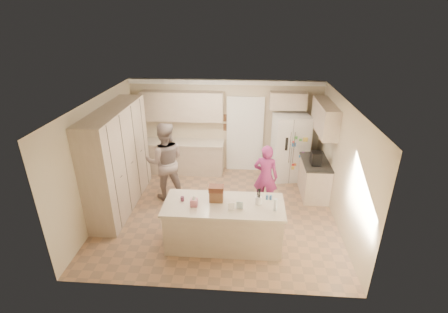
# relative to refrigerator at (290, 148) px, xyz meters

# --- Properties ---
(floor) EXTENTS (5.20, 4.60, 0.02)m
(floor) POSITION_rel_refrigerator_xyz_m (-1.76, -1.83, -0.91)
(floor) COLOR #997454
(floor) RESTS_ON ground
(ceiling) EXTENTS (5.20, 4.60, 0.02)m
(ceiling) POSITION_rel_refrigerator_xyz_m (-1.76, -1.83, 1.71)
(ceiling) COLOR white
(ceiling) RESTS_ON wall_back
(wall_back) EXTENTS (5.20, 0.02, 2.60)m
(wall_back) POSITION_rel_refrigerator_xyz_m (-1.76, 0.48, 0.40)
(wall_back) COLOR beige
(wall_back) RESTS_ON ground
(wall_front) EXTENTS (5.20, 0.02, 2.60)m
(wall_front) POSITION_rel_refrigerator_xyz_m (-1.76, -4.14, 0.40)
(wall_front) COLOR beige
(wall_front) RESTS_ON ground
(wall_left) EXTENTS (0.02, 4.60, 2.60)m
(wall_left) POSITION_rel_refrigerator_xyz_m (-4.37, -1.83, 0.40)
(wall_left) COLOR beige
(wall_left) RESTS_ON ground
(wall_right) EXTENTS (0.02, 4.60, 2.60)m
(wall_right) POSITION_rel_refrigerator_xyz_m (0.85, -1.83, 0.40)
(wall_right) COLOR beige
(wall_right) RESTS_ON ground
(crown_back) EXTENTS (5.20, 0.08, 0.12)m
(crown_back) POSITION_rel_refrigerator_xyz_m (-1.76, 0.43, 1.63)
(crown_back) COLOR white
(crown_back) RESTS_ON wall_back
(pantry_bank) EXTENTS (0.60, 2.60, 2.35)m
(pantry_bank) POSITION_rel_refrigerator_xyz_m (-4.06, -1.63, 0.28)
(pantry_bank) COLOR beige
(pantry_bank) RESTS_ON floor
(back_base_cab) EXTENTS (2.20, 0.60, 0.88)m
(back_base_cab) POSITION_rel_refrigerator_xyz_m (-2.91, 0.17, -0.46)
(back_base_cab) COLOR beige
(back_base_cab) RESTS_ON floor
(back_countertop) EXTENTS (2.24, 0.63, 0.04)m
(back_countertop) POSITION_rel_refrigerator_xyz_m (-2.91, 0.16, 0.00)
(back_countertop) COLOR beige
(back_countertop) RESTS_ON back_base_cab
(back_upper_cab) EXTENTS (2.20, 0.35, 0.80)m
(back_upper_cab) POSITION_rel_refrigerator_xyz_m (-2.91, 0.30, 1.00)
(back_upper_cab) COLOR beige
(back_upper_cab) RESTS_ON wall_back
(doorway_opening) EXTENTS (0.90, 0.06, 2.10)m
(doorway_opening) POSITION_rel_refrigerator_xyz_m (-1.21, 0.45, 0.15)
(doorway_opening) COLOR black
(doorway_opening) RESTS_ON floor
(doorway_casing) EXTENTS (1.02, 0.03, 2.22)m
(doorway_casing) POSITION_rel_refrigerator_xyz_m (-1.21, 0.42, 0.15)
(doorway_casing) COLOR white
(doorway_casing) RESTS_ON floor
(wall_frame_upper) EXTENTS (0.15, 0.02, 0.20)m
(wall_frame_upper) POSITION_rel_refrigerator_xyz_m (-1.74, 0.44, 0.65)
(wall_frame_upper) COLOR brown
(wall_frame_upper) RESTS_ON wall_back
(wall_frame_lower) EXTENTS (0.15, 0.02, 0.20)m
(wall_frame_lower) POSITION_rel_refrigerator_xyz_m (-1.74, 0.44, 0.38)
(wall_frame_lower) COLOR brown
(wall_frame_lower) RESTS_ON wall_back
(refrigerator) EXTENTS (0.99, 0.82, 1.80)m
(refrigerator) POSITION_rel_refrigerator_xyz_m (0.00, 0.00, 0.00)
(refrigerator) COLOR white
(refrigerator) RESTS_ON floor
(fridge_seam) EXTENTS (0.02, 0.02, 1.78)m
(fridge_seam) POSITION_rel_refrigerator_xyz_m (-0.00, -0.35, 0.00)
(fridge_seam) COLOR gray
(fridge_seam) RESTS_ON refrigerator
(fridge_dispenser) EXTENTS (0.22, 0.03, 0.35)m
(fridge_dispenser) POSITION_rel_refrigerator_xyz_m (-0.22, -0.37, 0.25)
(fridge_dispenser) COLOR black
(fridge_dispenser) RESTS_ON refrigerator
(fridge_handle_l) EXTENTS (0.02, 0.02, 0.85)m
(fridge_handle_l) POSITION_rel_refrigerator_xyz_m (-0.05, -0.37, 0.15)
(fridge_handle_l) COLOR silver
(fridge_handle_l) RESTS_ON refrigerator
(fridge_handle_r) EXTENTS (0.02, 0.02, 0.85)m
(fridge_handle_r) POSITION_rel_refrigerator_xyz_m (0.05, -0.37, 0.15)
(fridge_handle_r) COLOR silver
(fridge_handle_r) RESTS_ON refrigerator
(over_fridge_cab) EXTENTS (0.95, 0.35, 0.45)m
(over_fridge_cab) POSITION_rel_refrigerator_xyz_m (-0.11, 0.30, 1.20)
(over_fridge_cab) COLOR beige
(over_fridge_cab) RESTS_ON wall_back
(right_base_cab) EXTENTS (0.60, 1.20, 0.88)m
(right_base_cab) POSITION_rel_refrigerator_xyz_m (0.54, -0.83, -0.46)
(right_base_cab) COLOR beige
(right_base_cab) RESTS_ON floor
(right_countertop) EXTENTS (0.63, 1.24, 0.04)m
(right_countertop) POSITION_rel_refrigerator_xyz_m (0.53, -0.83, 0.00)
(right_countertop) COLOR #2D2B28
(right_countertop) RESTS_ON right_base_cab
(right_upper_cab) EXTENTS (0.35, 1.50, 0.70)m
(right_upper_cab) POSITION_rel_refrigerator_xyz_m (0.66, -0.63, 1.05)
(right_upper_cab) COLOR beige
(right_upper_cab) RESTS_ON wall_right
(coffee_maker) EXTENTS (0.22, 0.28, 0.30)m
(coffee_maker) POSITION_rel_refrigerator_xyz_m (0.49, -1.03, 0.17)
(coffee_maker) COLOR black
(coffee_maker) RESTS_ON right_countertop
(island_base) EXTENTS (2.20, 0.90, 0.88)m
(island_base) POSITION_rel_refrigerator_xyz_m (-1.56, -2.93, -0.46)
(island_base) COLOR beige
(island_base) RESTS_ON floor
(island_top) EXTENTS (2.28, 0.96, 0.05)m
(island_top) POSITION_rel_refrigerator_xyz_m (-1.56, -2.93, 0.00)
(island_top) COLOR beige
(island_top) RESTS_ON island_base
(utensil_crock) EXTENTS (0.13, 0.13, 0.15)m
(utensil_crock) POSITION_rel_refrigerator_xyz_m (-0.91, -2.88, 0.10)
(utensil_crock) COLOR white
(utensil_crock) RESTS_ON island_top
(tissue_box) EXTENTS (0.13, 0.13, 0.14)m
(tissue_box) POSITION_rel_refrigerator_xyz_m (-2.11, -3.03, 0.10)
(tissue_box) COLOR #C87287
(tissue_box) RESTS_ON island_top
(tissue_plume) EXTENTS (0.08, 0.08, 0.08)m
(tissue_plume) POSITION_rel_refrigerator_xyz_m (-2.11, -3.03, 0.20)
(tissue_plume) COLOR white
(tissue_plume) RESTS_ON tissue_box
(dollhouse_body) EXTENTS (0.26, 0.18, 0.22)m
(dollhouse_body) POSITION_rel_refrigerator_xyz_m (-1.71, -2.83, 0.14)
(dollhouse_body) COLOR brown
(dollhouse_body) RESTS_ON island_top
(dollhouse_roof) EXTENTS (0.28, 0.20, 0.10)m
(dollhouse_roof) POSITION_rel_refrigerator_xyz_m (-1.71, -2.83, 0.30)
(dollhouse_roof) COLOR #592D1E
(dollhouse_roof) RESTS_ON dollhouse_body
(jam_jar) EXTENTS (0.07, 0.07, 0.09)m
(jam_jar) POSITION_rel_refrigerator_xyz_m (-2.36, -2.88, 0.07)
(jam_jar) COLOR #59263F
(jam_jar) RESTS_ON island_top
(greeting_card_a) EXTENTS (0.12, 0.06, 0.16)m
(greeting_card_a) POSITION_rel_refrigerator_xyz_m (-1.41, -3.13, 0.11)
(greeting_card_a) COLOR white
(greeting_card_a) RESTS_ON island_top
(greeting_card_b) EXTENTS (0.12, 0.05, 0.16)m
(greeting_card_b) POSITION_rel_refrigerator_xyz_m (-1.26, -3.08, 0.11)
(greeting_card_b) COLOR silver
(greeting_card_b) RESTS_ON island_top
(water_bottle) EXTENTS (0.07, 0.07, 0.24)m
(water_bottle) POSITION_rel_refrigerator_xyz_m (-0.61, -3.08, 0.14)
(water_bottle) COLOR silver
(water_bottle) RESTS_ON island_top
(shaker_salt) EXTENTS (0.05, 0.05, 0.09)m
(shaker_salt) POSITION_rel_refrigerator_xyz_m (-0.74, -2.71, 0.07)
(shaker_salt) COLOR #3D699E
(shaker_salt) RESTS_ON island_top
(shaker_pepper) EXTENTS (0.05, 0.05, 0.09)m
(shaker_pepper) POSITION_rel_refrigerator_xyz_m (-0.67, -2.71, 0.07)
(shaker_pepper) COLOR #3D699E
(shaker_pepper) RESTS_ON island_top
(teen_boy) EXTENTS (1.07, 0.91, 1.93)m
(teen_boy) POSITION_rel_refrigerator_xyz_m (-3.09, -1.24, 0.07)
(teen_boy) COLOR gray
(teen_boy) RESTS_ON floor
(teen_girl) EXTENTS (0.63, 0.48, 1.55)m
(teen_girl) POSITION_rel_refrigerator_xyz_m (-0.71, -1.48, -0.13)
(teen_girl) COLOR #A13088
(teen_girl) RESTS_ON floor
(fridge_magnets) EXTENTS (0.76, 0.02, 1.44)m
(fridge_magnets) POSITION_rel_refrigerator_xyz_m (-0.00, -0.36, 0.00)
(fridge_magnets) COLOR tan
(fridge_magnets) RESTS_ON refrigerator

